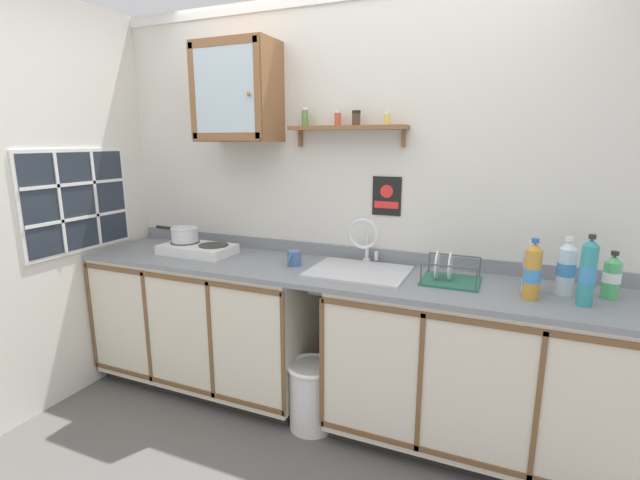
% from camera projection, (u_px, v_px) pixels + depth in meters
% --- Properties ---
extents(floor, '(6.30, 6.30, 0.00)m').
position_uv_depth(floor, '(311.00, 440.00, 2.54)').
color(floor, '#565451').
rests_on(floor, ground).
extents(back_wall, '(3.90, 0.07, 2.50)m').
position_uv_depth(back_wall, '(351.00, 204.00, 2.83)').
color(back_wall, silver).
rests_on(back_wall, ground).
extents(side_wall_left, '(0.05, 3.40, 2.50)m').
position_uv_depth(side_wall_left, '(29.00, 210.00, 2.64)').
color(side_wall_left, silver).
rests_on(side_wall_left, ground).
extents(lower_cabinet_run, '(1.49, 0.61, 0.89)m').
position_uv_depth(lower_cabinet_run, '(208.00, 322.00, 3.06)').
color(lower_cabinet_run, black).
rests_on(lower_cabinet_run, ground).
extents(lower_cabinet_run_right, '(1.59, 0.61, 0.89)m').
position_uv_depth(lower_cabinet_run_right, '(480.00, 373.00, 2.39)').
color(lower_cabinet_run_right, black).
rests_on(lower_cabinet_run_right, ground).
extents(countertop, '(3.26, 0.63, 0.03)m').
position_uv_depth(countertop, '(332.00, 273.00, 2.61)').
color(countertop, gray).
rests_on(countertop, lower_cabinet_run).
extents(backsplash, '(3.26, 0.02, 0.08)m').
position_uv_depth(backsplash, '(349.00, 252.00, 2.86)').
color(backsplash, gray).
rests_on(backsplash, countertop).
extents(sink, '(0.55, 0.47, 0.39)m').
position_uv_depth(sink, '(359.00, 274.00, 2.59)').
color(sink, silver).
rests_on(sink, countertop).
extents(hot_plate_stove, '(0.48, 0.27, 0.07)m').
position_uv_depth(hot_plate_stove, '(198.00, 249.00, 2.97)').
color(hot_plate_stove, silver).
rests_on(hot_plate_stove, countertop).
extents(saucepan, '(0.35, 0.18, 0.10)m').
position_uv_depth(saucepan, '(184.00, 234.00, 3.02)').
color(saucepan, silver).
rests_on(saucepan, hot_plate_stove).
extents(bottle_water_clear_0, '(0.08, 0.08, 0.29)m').
position_uv_depth(bottle_water_clear_0, '(566.00, 268.00, 2.17)').
color(bottle_water_clear_0, silver).
rests_on(bottle_water_clear_0, countertop).
extents(bottle_detergent_teal_1, '(0.07, 0.07, 0.33)m').
position_uv_depth(bottle_detergent_teal_1, '(588.00, 273.00, 2.02)').
color(bottle_detergent_teal_1, teal).
rests_on(bottle_detergent_teal_1, countertop).
extents(bottle_juice_amber_2, '(0.08, 0.08, 0.29)m').
position_uv_depth(bottle_juice_amber_2, '(532.00, 272.00, 2.11)').
color(bottle_juice_amber_2, gold).
rests_on(bottle_juice_amber_2, countertop).
extents(bottle_water_blue_3, '(0.08, 0.08, 0.26)m').
position_uv_depth(bottle_water_blue_3, '(531.00, 269.00, 2.22)').
color(bottle_water_blue_3, '#8CB7E0').
rests_on(bottle_water_blue_3, countertop).
extents(bottle_soda_green_4, '(0.08, 0.08, 0.23)m').
position_uv_depth(bottle_soda_green_4, '(612.00, 277.00, 2.12)').
color(bottle_soda_green_4, '#4CB266').
rests_on(bottle_soda_green_4, countertop).
extents(dish_rack, '(0.30, 0.26, 0.16)m').
position_uv_depth(dish_rack, '(449.00, 276.00, 2.39)').
color(dish_rack, '#26664C').
rests_on(dish_rack, countertop).
extents(mug, '(0.08, 0.12, 0.09)m').
position_uv_depth(mug, '(294.00, 258.00, 2.70)').
color(mug, '#3F6699').
rests_on(mug, countertop).
extents(wall_cabinet, '(0.51, 0.32, 0.60)m').
position_uv_depth(wall_cabinet, '(237.00, 92.00, 2.80)').
color(wall_cabinet, brown).
extents(spice_shelf, '(0.72, 0.14, 0.23)m').
position_uv_depth(spice_shelf, '(346.00, 126.00, 2.65)').
color(spice_shelf, brown).
extents(warning_sign, '(0.17, 0.01, 0.23)m').
position_uv_depth(warning_sign, '(387.00, 196.00, 2.70)').
color(warning_sign, black).
extents(window, '(0.03, 0.78, 0.66)m').
position_uv_depth(window, '(77.00, 201.00, 2.90)').
color(window, '#262D38').
extents(trash_bin, '(0.29, 0.29, 0.40)m').
position_uv_depth(trash_bin, '(312.00, 394.00, 2.62)').
color(trash_bin, silver).
rests_on(trash_bin, ground).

